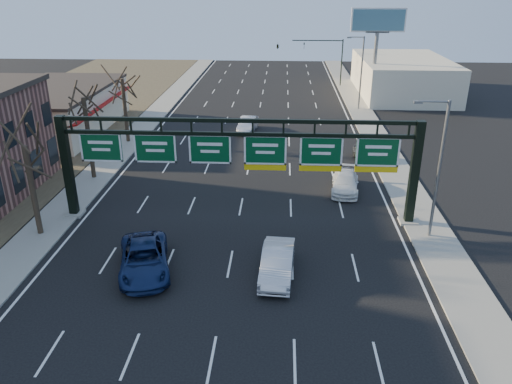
# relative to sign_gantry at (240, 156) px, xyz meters

# --- Properties ---
(ground) EXTENTS (160.00, 160.00, 0.00)m
(ground) POSITION_rel_sign_gantry_xyz_m (-0.16, -8.00, -4.63)
(ground) COLOR black
(ground) RESTS_ON ground
(sidewalk_left) EXTENTS (3.00, 120.00, 0.12)m
(sidewalk_left) POSITION_rel_sign_gantry_xyz_m (-12.96, 12.00, -4.57)
(sidewalk_left) COLOR gray
(sidewalk_left) RESTS_ON ground
(sidewalk_right) EXTENTS (3.00, 120.00, 0.12)m
(sidewalk_right) POSITION_rel_sign_gantry_xyz_m (12.64, 12.00, -4.57)
(sidewalk_right) COLOR gray
(sidewalk_right) RESTS_ON ground
(lane_markings) EXTENTS (21.60, 120.00, 0.01)m
(lane_markings) POSITION_rel_sign_gantry_xyz_m (-0.16, 12.00, -4.62)
(lane_markings) COLOR white
(lane_markings) RESTS_ON ground
(sign_gantry) EXTENTS (24.60, 1.20, 7.20)m
(sign_gantry) POSITION_rel_sign_gantry_xyz_m (0.00, 0.00, 0.00)
(sign_gantry) COLOR black
(sign_gantry) RESTS_ON ground
(cream_strip) EXTENTS (10.90, 18.40, 4.70)m
(cream_strip) POSITION_rel_sign_gantry_xyz_m (-21.64, 21.00, -2.27)
(cream_strip) COLOR beige
(cream_strip) RESTS_ON ground
(building_right_distant) EXTENTS (12.00, 20.00, 5.00)m
(building_right_distant) POSITION_rel_sign_gantry_xyz_m (19.84, 42.00, -2.13)
(building_right_distant) COLOR beige
(building_right_distant) RESTS_ON ground
(tree_gantry) EXTENTS (3.60, 3.60, 8.48)m
(tree_gantry) POSITION_rel_sign_gantry_xyz_m (-12.96, -3.00, 2.48)
(tree_gantry) COLOR black
(tree_gantry) RESTS_ON sidewalk_left
(tree_mid) EXTENTS (3.60, 3.60, 9.24)m
(tree_mid) POSITION_rel_sign_gantry_xyz_m (-12.96, 7.00, 3.23)
(tree_mid) COLOR black
(tree_mid) RESTS_ON sidewalk_left
(tree_far) EXTENTS (3.60, 3.60, 8.86)m
(tree_far) POSITION_rel_sign_gantry_xyz_m (-12.96, 17.00, 2.86)
(tree_far) COLOR black
(tree_far) RESTS_ON sidewalk_left
(streetlight_near) EXTENTS (2.15, 0.22, 9.00)m
(streetlight_near) POSITION_rel_sign_gantry_xyz_m (12.31, -2.00, 0.45)
(streetlight_near) COLOR slate
(streetlight_near) RESTS_ON sidewalk_right
(streetlight_far) EXTENTS (2.15, 0.22, 9.00)m
(streetlight_far) POSITION_rel_sign_gantry_xyz_m (12.31, 32.00, 0.45)
(streetlight_far) COLOR slate
(streetlight_far) RESTS_ON sidewalk_right
(billboard_right) EXTENTS (7.00, 0.50, 12.00)m
(billboard_right) POSITION_rel_sign_gantry_xyz_m (14.84, 36.98, 4.43)
(billboard_right) COLOR slate
(billboard_right) RESTS_ON ground
(traffic_signal_mast) EXTENTS (10.16, 0.54, 7.00)m
(traffic_signal_mast) POSITION_rel_sign_gantry_xyz_m (5.53, 47.00, 0.87)
(traffic_signal_mast) COLOR black
(traffic_signal_mast) RESTS_ON ground
(car_blue_suv) EXTENTS (4.11, 6.36, 1.63)m
(car_blue_suv) POSITION_rel_sign_gantry_xyz_m (-4.94, -7.06, -3.81)
(car_blue_suv) COLOR #12214E
(car_blue_suv) RESTS_ON ground
(car_silver_sedan) EXTENTS (2.05, 5.07, 1.64)m
(car_silver_sedan) POSITION_rel_sign_gantry_xyz_m (2.64, -7.10, -3.81)
(car_silver_sedan) COLOR silver
(car_silver_sedan) RESTS_ON ground
(car_white_wagon) EXTENTS (2.62, 5.19, 1.45)m
(car_white_wagon) POSITION_rel_sign_gantry_xyz_m (7.80, 5.40, -3.91)
(car_white_wagon) COLOR white
(car_white_wagon) RESTS_ON ground
(car_grey_far) EXTENTS (1.92, 4.13, 1.37)m
(car_grey_far) POSITION_rel_sign_gantry_xyz_m (10.34, 12.50, -3.94)
(car_grey_far) COLOR #3F4244
(car_grey_far) RESTS_ON ground
(car_silver_distant) EXTENTS (2.16, 4.85, 1.55)m
(car_silver_distant) POSITION_rel_sign_gantry_xyz_m (-1.00, 21.49, -3.86)
(car_silver_distant) COLOR silver
(car_silver_distant) RESTS_ON ground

